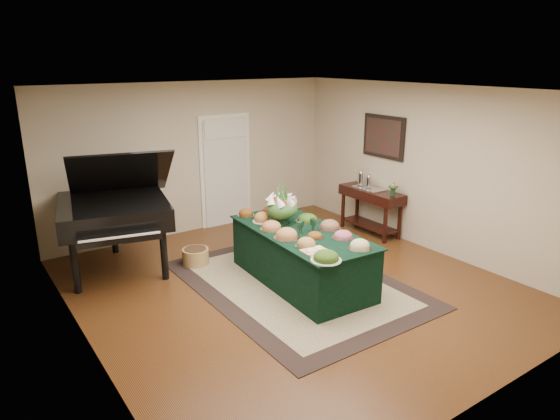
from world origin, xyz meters
TOP-DOWN VIEW (x-y plane):
  - ground at (0.00, 0.00)m, footprint 6.00×6.00m
  - area_rug at (0.08, 0.03)m, footprint 2.55×3.57m
  - kitchen_doorway at (0.60, 2.97)m, footprint 1.05×0.07m
  - buffet_table at (0.18, 0.03)m, footprint 1.20×2.35m
  - food_platters at (0.14, 0.02)m, footprint 1.13×2.36m
  - cutting_board at (-0.15, -0.70)m, footprint 0.32×0.32m
  - green_goblets at (0.21, -0.05)m, footprint 0.32×0.14m
  - floral_centerpiece at (0.15, 0.47)m, footprint 0.48×0.48m
  - grand_piano at (-1.80, 1.99)m, footprint 1.94×2.08m
  - wicker_basket at (-0.78, 1.48)m, footprint 0.41×0.41m
  - mahogany_sideboard at (2.50, 1.01)m, footprint 0.45×1.28m
  - tea_service at (2.50, 1.18)m, footprint 0.34×0.58m
  - pink_bouquet at (2.50, 0.50)m, footprint 0.19×0.19m
  - wall_painting at (2.72, 1.01)m, footprint 0.05×0.95m

SIDE VIEW (x-z plane):
  - ground at x=0.00m, z-range 0.00..0.00m
  - area_rug at x=0.08m, z-range 0.00..0.01m
  - wicker_basket at x=-0.78m, z-range 0.00..0.26m
  - buffet_table at x=0.18m, z-range 0.00..0.78m
  - mahogany_sideboard at x=2.50m, z-range 0.22..1.04m
  - cutting_board at x=-0.15m, z-range 0.77..0.87m
  - food_platters at x=0.14m, z-range 0.77..0.89m
  - green_goblets at x=0.21m, z-range 0.78..0.96m
  - tea_service at x=2.50m, z-range 0.79..1.08m
  - grand_piano at x=-1.80m, z-range 0.01..1.86m
  - pink_bouquet at x=2.50m, z-range 0.86..1.10m
  - kitchen_doorway at x=0.60m, z-range -0.03..2.07m
  - floral_centerpiece at x=0.15m, z-range 0.82..1.30m
  - wall_painting at x=2.72m, z-range 1.38..2.12m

